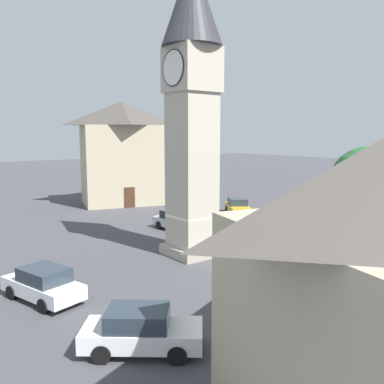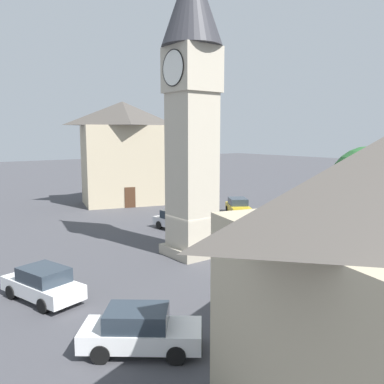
{
  "view_description": "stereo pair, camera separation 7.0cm",
  "coord_description": "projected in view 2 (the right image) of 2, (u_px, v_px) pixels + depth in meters",
  "views": [
    {
      "loc": [
        19.55,
        -15.07,
        7.39
      ],
      "look_at": [
        0.0,
        0.0,
        3.92
      ],
      "focal_mm": 38.29,
      "sensor_mm": 36.0,
      "label": 1
    },
    {
      "loc": [
        19.59,
        -15.02,
        7.39
      ],
      "look_at": [
        0.0,
        0.0,
        3.92
      ],
      "focal_mm": 38.29,
      "sensor_mm": 36.0,
      "label": 2
    }
  ],
  "objects": [
    {
      "name": "building_terrace_right",
      "position": [
        123.0,
        152.0,
        43.5
      ],
      "size": [
        8.0,
        9.98,
        10.83
      ],
      "color": "tan",
      "rests_on": "ground"
    },
    {
      "name": "car_silver_kerb",
      "position": [
        43.0,
        284.0,
        18.32
      ],
      "size": [
        4.43,
        2.75,
        1.53
      ],
      "color": "white",
      "rests_on": "ground"
    },
    {
      "name": "pedestrian",
      "position": [
        292.0,
        226.0,
        28.67
      ],
      "size": [
        0.25,
        0.56,
        1.69
      ],
      "color": "#706656",
      "rests_on": "ground"
    },
    {
      "name": "ground_plane",
      "position": [
        192.0,
        254.0,
        25.47
      ],
      "size": [
        200.0,
        200.0,
        0.0
      ],
      "primitive_type": "plane",
      "color": "#424247"
    },
    {
      "name": "car_blue_kerb",
      "position": [
        177.0,
        221.0,
        31.79
      ],
      "size": [
        4.24,
        2.05,
        1.53
      ],
      "color": "silver",
      "rests_on": "ground"
    },
    {
      "name": "tree",
      "position": [
        368.0,
        184.0,
        26.95
      ],
      "size": [
        4.93,
        4.93,
        6.66
      ],
      "color": "brown",
      "rests_on": "ground"
    },
    {
      "name": "car_black_far",
      "position": [
        141.0,
        330.0,
        13.98
      ],
      "size": [
        3.9,
        4.27,
        1.53
      ],
      "color": "white",
      "rests_on": "ground"
    },
    {
      "name": "clock_tower",
      "position": [
        192.0,
        84.0,
        24.03
      ],
      "size": [
        3.6,
        3.6,
        17.75
      ],
      "color": "#A59C89",
      "rests_on": "ground"
    },
    {
      "name": "car_white_side",
      "position": [
        238.0,
        206.0,
        38.03
      ],
      "size": [
        4.39,
        3.64,
        1.53
      ],
      "color": "gold",
      "rests_on": "ground"
    }
  ]
}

